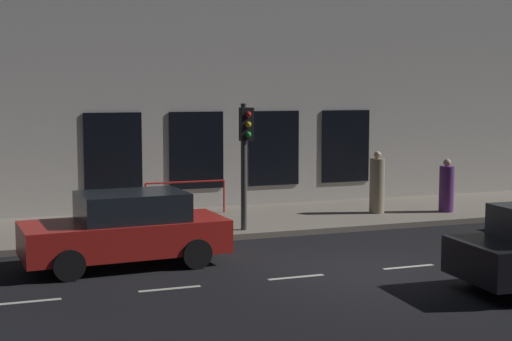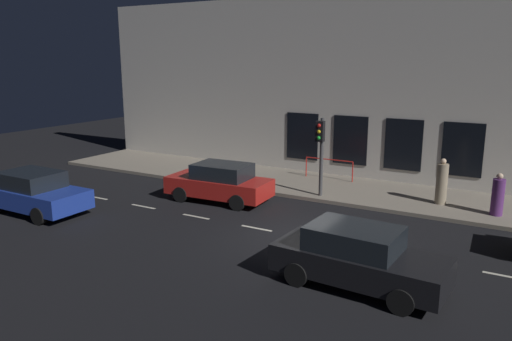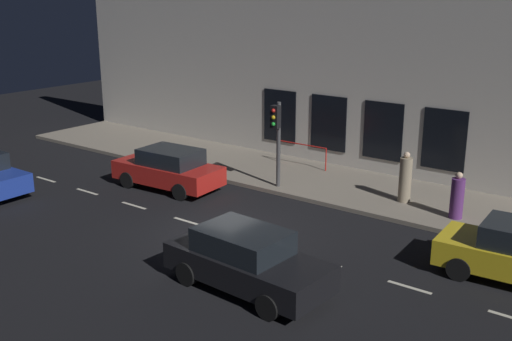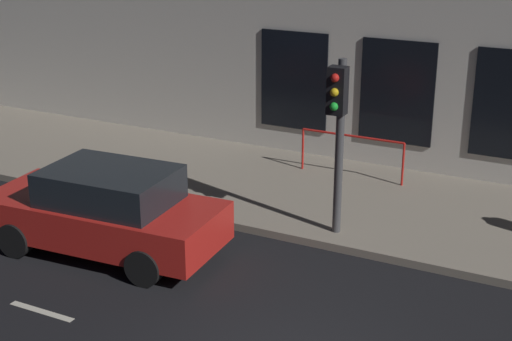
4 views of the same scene
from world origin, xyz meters
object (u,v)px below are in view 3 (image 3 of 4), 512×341
Objects in this scene: parked_car_0 at (247,260)px; pedestrian_1 at (457,197)px; parked_car_3 at (169,169)px; pedestrian_0 at (405,179)px; traffic_light at (277,131)px.

pedestrian_1 is (7.83, -2.65, 0.07)m from parked_car_0.
parked_car_0 is 8.83m from parked_car_3.
pedestrian_0 is 1.15× the size of pedestrian_1.
pedestrian_0 is at bearing 179.02° from parked_car_0.
parked_car_0 is at bearing -150.38° from traffic_light.
pedestrian_0 is 2.11m from pedestrian_1.
parked_car_0 is 8.27m from pedestrian_1.
pedestrian_1 is at bearing 170.28° from pedestrian_0.
traffic_light is 4.42m from parked_car_3.
parked_car_0 is 2.84× the size of pedestrian_1.
traffic_light is at bearing -147.21° from parked_car_0.
traffic_light reaches higher than pedestrian_0.
parked_car_3 is 8.83m from pedestrian_0.
pedestrian_0 is at bearing -69.20° from parked_car_3.
traffic_light is 0.74× the size of parked_car_3.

